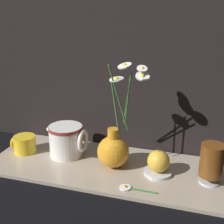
{
  "coord_description": "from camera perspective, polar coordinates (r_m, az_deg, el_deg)",
  "views": [
    {
      "loc": [
        0.29,
        -0.93,
        0.56
      ],
      "look_at": [
        0.0,
        0.0,
        0.21
      ],
      "focal_mm": 50.0,
      "sensor_mm": 36.0,
      "label": 1
    }
  ],
  "objects": [
    {
      "name": "ground_plane",
      "position": [
        1.12,
        -0.09,
        -10.33
      ],
      "size": [
        6.0,
        6.0,
        0.0
      ],
      "primitive_type": "plane",
      "color": "black"
    },
    {
      "name": "shelf",
      "position": [
        1.12,
        -0.09,
        -10.06
      ],
      "size": [
        0.87,
        0.33,
        0.01
      ],
      "color": "tan",
      "rests_on": "ground_plane"
    },
    {
      "name": "backdrop_wall",
      "position": [
        1.14,
        2.69,
        19.09
      ],
      "size": [
        1.37,
        0.02,
        1.1
      ],
      "color": "black",
      "rests_on": "ground_plane"
    },
    {
      "name": "vase_with_flowers",
      "position": [
        1.08,
        0.33,
        -6.65
      ],
      "size": [
        0.17,
        0.15,
        0.38
      ],
      "color": "orange",
      "rests_on": "shelf"
    },
    {
      "name": "yellow_mug",
      "position": [
        1.24,
        -15.74,
        -5.65
      ],
      "size": [
        0.09,
        0.08,
        0.06
      ],
      "color": "yellow",
      "rests_on": "shelf"
    },
    {
      "name": "ceramic_pitcher",
      "position": [
        1.17,
        -8.32,
        -4.97
      ],
      "size": [
        0.15,
        0.13,
        0.13
      ],
      "color": "white",
      "rests_on": "shelf"
    },
    {
      "name": "tea_glass",
      "position": [
        1.03,
        17.78,
        -8.59
      ],
      "size": [
        0.08,
        0.08,
        0.13
      ],
      "color": "silver",
      "rests_on": "shelf"
    },
    {
      "name": "saucer_plate",
      "position": [
        1.08,
        8.38,
        -10.86
      ],
      "size": [
        0.09,
        0.09,
        0.01
      ],
      "color": "silver",
      "rests_on": "shelf"
    },
    {
      "name": "orange_fruit",
      "position": [
        1.06,
        8.5,
        -8.88
      ],
      "size": [
        0.07,
        0.07,
        0.08
      ],
      "color": "gold",
      "rests_on": "saucer_plate"
    },
    {
      "name": "loose_daisy",
      "position": [
        0.99,
        3.22,
        -13.73
      ],
      "size": [
        0.12,
        0.04,
        0.01
      ],
      "color": "#336B2D",
      "rests_on": "shelf"
    }
  ]
}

